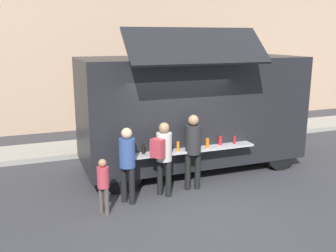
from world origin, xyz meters
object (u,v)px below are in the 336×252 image
customer_mid_with_backpack (163,152)px  customer_rear_waiting (127,159)px  child_near_queue (103,182)px  trash_bin (276,120)px  food_truck_main (191,109)px  customer_front_ordering (193,146)px

customer_mid_with_backpack → customer_rear_waiting: bearing=147.2°
customer_rear_waiting → child_near_queue: customer_rear_waiting is taller
child_near_queue → customer_mid_with_backpack: bearing=-19.7°
trash_bin → customer_rear_waiting: (-6.67, -3.94, 0.51)m
food_truck_main → child_near_queue: food_truck_main is taller
food_truck_main → child_near_queue: size_ratio=4.98×
food_truck_main → child_near_queue: 3.51m
customer_mid_with_backpack → child_near_queue: customer_mid_with_backpack is taller
trash_bin → customer_mid_with_backpack: bearing=-146.5°
child_near_queue → customer_rear_waiting: bearing=-5.9°
trash_bin → customer_mid_with_backpack: 7.04m
trash_bin → customer_rear_waiting: size_ratio=0.58×
trash_bin → customer_front_ordering: 6.33m
food_truck_main → child_near_queue: (-2.77, -1.95, -0.93)m
customer_front_ordering → child_near_queue: (-2.18, -0.53, -0.37)m
food_truck_main → trash_bin: bearing=27.1°
food_truck_main → customer_front_ordering: 1.64m
trash_bin → customer_mid_with_backpack: (-5.85, -3.87, 0.55)m
customer_front_ordering → customer_mid_with_backpack: bearing=110.3°
food_truck_main → customer_rear_waiting: 2.79m
food_truck_main → customer_rear_waiting: food_truck_main is taller
food_truck_main → trash_bin: 5.18m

